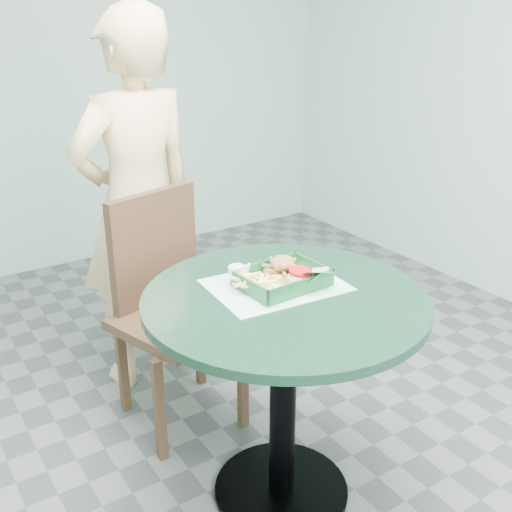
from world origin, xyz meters
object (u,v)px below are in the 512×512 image
cafe_table (284,349)px  crab_sandwich (284,272)px  dining_chair (168,294)px  sauce_ramekin (237,275)px  food_basket (282,287)px  diner_person (137,192)px

cafe_table → crab_sandwich: (0.06, 0.09, 0.22)m
cafe_table → dining_chair: size_ratio=0.95×
sauce_ramekin → food_basket: bearing=-42.3°
diner_person → cafe_table: bearing=85.0°
dining_chair → food_basket: bearing=-94.7°
sauce_ramekin → diner_person: bearing=89.1°
dining_chair → diner_person: size_ratio=0.53×
diner_person → food_basket: (0.09, -0.92, -0.10)m
crab_sandwich → cafe_table: bearing=-123.1°
dining_chair → sauce_ramekin: 0.57m
diner_person → sauce_ramekin: (-0.01, -0.82, -0.07)m
diner_person → food_basket: diner_person is taller
food_basket → crab_sandwich: size_ratio=2.12×
diner_person → food_basket: bearing=87.1°
dining_chair → sauce_ramekin: size_ratio=17.05×
cafe_table → sauce_ramekin: 0.28m
cafe_table → food_basket: (0.03, 0.06, 0.19)m
food_basket → crab_sandwich: crab_sandwich is taller
diner_person → dining_chair: bearing=75.7°
dining_chair → crab_sandwich: dining_chair is taller
food_basket → sauce_ramekin: 0.15m
dining_chair → diner_person: 0.47m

